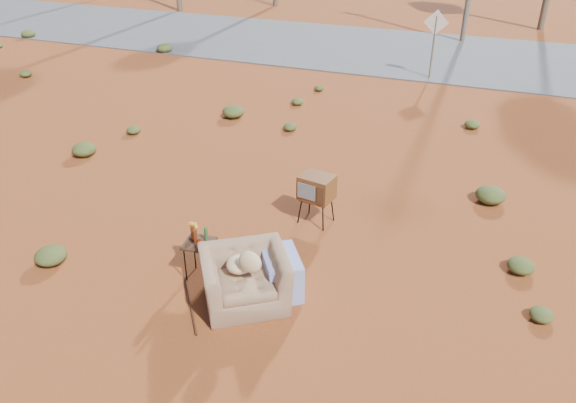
% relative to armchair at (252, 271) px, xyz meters
% --- Properties ---
extents(ground, '(140.00, 140.00, 0.00)m').
position_rel_armchair_xyz_m(ground, '(-0.65, 0.40, -0.52)').
color(ground, brown).
rests_on(ground, ground).
extents(highway, '(140.00, 7.00, 0.04)m').
position_rel_armchair_xyz_m(highway, '(-0.65, 15.40, -0.50)').
color(highway, '#565659').
rests_on(highway, ground).
extents(armchair, '(1.64, 1.62, 1.11)m').
position_rel_armchair_xyz_m(armchair, '(0.00, 0.00, 0.00)').
color(armchair, '#866449').
rests_on(armchair, ground).
extents(tv_unit, '(0.68, 0.59, 0.97)m').
position_rel_armchair_xyz_m(tv_unit, '(0.20, 2.50, 0.20)').
color(tv_unit, black).
rests_on(tv_unit, ground).
extents(side_table, '(0.51, 0.51, 0.94)m').
position_rel_armchair_xyz_m(side_table, '(-1.04, 0.24, 0.17)').
color(side_table, '#3A2015').
rests_on(side_table, ground).
extents(rusty_bar, '(0.84, 1.13, 0.04)m').
position_rel_armchair_xyz_m(rusty_bar, '(-0.81, -0.49, -0.50)').
color(rusty_bar, '#502215').
rests_on(rusty_bar, ground).
extents(road_sign, '(0.78, 0.06, 2.19)m').
position_rel_armchair_xyz_m(road_sign, '(0.85, 12.40, 0.98)').
color(road_sign, brown).
rests_on(road_sign, ground).
extents(scrub_patch, '(17.49, 8.07, 0.33)m').
position_rel_armchair_xyz_m(scrub_patch, '(-1.47, 4.81, -0.38)').
color(scrub_patch, '#414B21').
rests_on(scrub_patch, ground).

